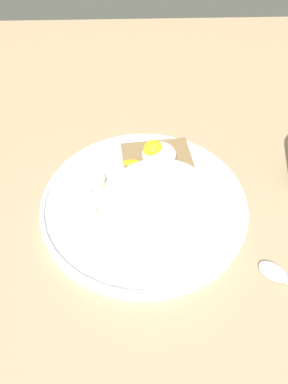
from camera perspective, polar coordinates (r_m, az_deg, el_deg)
The scene contains 9 objects.
ground_plane at distance 52.71cm, azimuth 0.00°, elevation -2.90°, with size 120.00×120.00×2.00cm, color #977D5C.
plate at distance 51.33cm, azimuth 0.00°, elevation -1.64°, with size 28.27×28.27×1.60cm.
oatmeal_bowl at distance 46.69cm, azimuth 2.55°, elevation -2.61°, with size 12.67×12.67×5.80cm.
toast_slice at distance 54.69cm, azimuth 2.22°, elevation 3.92°, with size 11.15×11.15×1.58cm.
poached_egg at distance 52.96cm, azimuth 2.03°, elevation 5.87°, with size 7.75×4.43×3.99cm.
banana_slice_front at distance 53.32cm, azimuth -7.48°, elevation 1.61°, with size 4.06×4.06×1.38cm.
banana_slice_left at distance 51.97cm, azimuth -9.46°, elevation -0.62°, with size 3.42×3.42×0.93cm.
banana_slice_back at distance 51.16cm, azimuth -6.53°, elevation -0.89°, with size 3.86×3.87×1.28cm.
banana_slice_right at distance 49.75cm, azimuth -8.82°, elevation -3.02°, with size 3.92×3.96×1.46cm.
Camera 1 is at (1.09, 33.14, 41.98)cm, focal length 35.00 mm.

